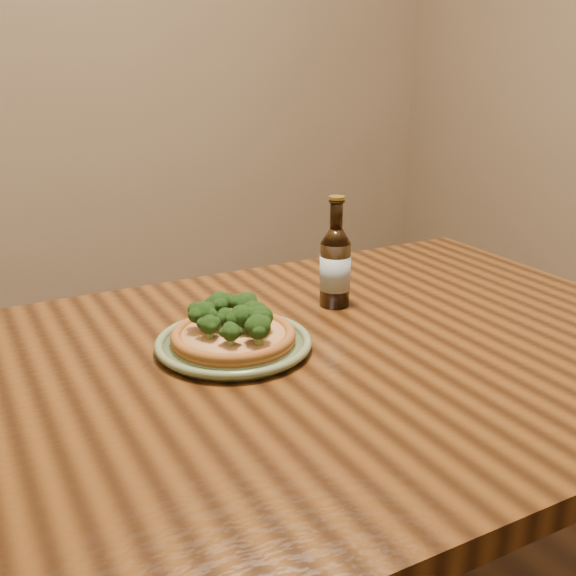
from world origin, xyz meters
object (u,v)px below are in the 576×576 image
table (235,426)px  beer_bottle (335,266)px  plate (234,343)px  pizza (235,330)px

table → beer_bottle: bearing=30.7°
plate → pizza: bearing=27.3°
plate → pizza: 0.02m
table → beer_bottle: size_ratio=7.62×
table → plate: plate is taller
plate → pizza: (0.00, 0.00, 0.02)m
plate → beer_bottle: 0.28m
table → beer_bottle: (0.28, 0.17, 0.17)m
beer_bottle → pizza: bearing=-142.1°
plate → beer_bottle: beer_bottle is taller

